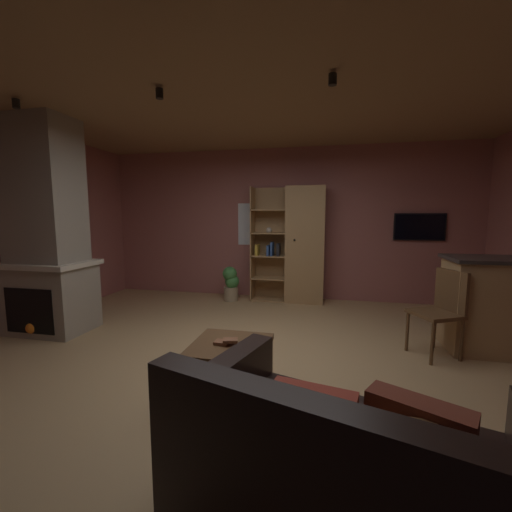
% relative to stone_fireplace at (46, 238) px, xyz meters
% --- Properties ---
extents(floor, '(6.52, 5.58, 0.02)m').
position_rel_stone_fireplace_xyz_m(floor, '(2.71, -0.39, -1.22)').
color(floor, tan).
rests_on(floor, ground).
extents(wall_back, '(6.64, 0.06, 2.68)m').
position_rel_stone_fireplace_xyz_m(wall_back, '(2.71, 2.43, 0.13)').
color(wall_back, '#9E5B56').
rests_on(wall_back, ground).
extents(ceiling, '(6.52, 5.58, 0.02)m').
position_rel_stone_fireplace_xyz_m(ceiling, '(2.71, -0.39, 1.48)').
color(ceiling, '#8E6B47').
extents(window_pane_back, '(0.73, 0.01, 0.76)m').
position_rel_stone_fireplace_xyz_m(window_pane_back, '(2.23, 2.39, 0.13)').
color(window_pane_back, white).
extents(stone_fireplace, '(1.04, 0.76, 2.68)m').
position_rel_stone_fireplace_xyz_m(stone_fireplace, '(0.00, 0.00, 0.00)').
color(stone_fireplace, gray).
rests_on(stone_fireplace, ground).
extents(bookshelf_cabinet, '(1.25, 0.41, 1.98)m').
position_rel_stone_fireplace_xyz_m(bookshelf_cabinet, '(3.03, 2.15, -0.23)').
color(bookshelf_cabinet, '#A87F51').
rests_on(bookshelf_cabinet, ground).
extents(leather_couch, '(1.79, 1.37, 0.84)m').
position_rel_stone_fireplace_xyz_m(leather_couch, '(3.59, -2.06, -0.91)').
color(leather_couch, black).
rests_on(leather_couch, ground).
extents(coffee_table, '(0.63, 0.62, 0.45)m').
position_rel_stone_fireplace_xyz_m(coffee_table, '(2.71, -1.00, -0.85)').
color(coffee_table, brown).
rests_on(coffee_table, ground).
extents(table_book_0, '(0.12, 0.10, 0.03)m').
position_rel_stone_fireplace_xyz_m(table_book_0, '(2.65, -1.03, -0.75)').
color(table_book_0, brown).
rests_on(table_book_0, coffee_table).
extents(table_book_1, '(0.14, 0.11, 0.02)m').
position_rel_stone_fireplace_xyz_m(table_book_1, '(2.72, -1.03, -0.72)').
color(table_book_1, brown).
rests_on(table_book_1, coffee_table).
extents(dining_chair, '(0.56, 0.56, 0.92)m').
position_rel_stone_fireplace_xyz_m(dining_chair, '(4.68, 0.23, -0.68)').
color(dining_chair, brown).
rests_on(dining_chair, ground).
extents(potted_floor_plant, '(0.29, 0.28, 0.61)m').
position_rel_stone_fireplace_xyz_m(potted_floor_plant, '(1.85, 1.94, -0.89)').
color(potted_floor_plant, '#9E896B').
rests_on(potted_floor_plant, ground).
extents(wall_mounted_tv, '(0.79, 0.06, 0.45)m').
position_rel_stone_fireplace_xyz_m(wall_mounted_tv, '(4.97, 2.36, 0.10)').
color(wall_mounted_tv, black).
extents(track_light_spot_0, '(0.07, 0.07, 0.09)m').
position_rel_stone_fireplace_xyz_m(track_light_spot_0, '(0.37, -0.61, 1.40)').
color(track_light_spot_0, black).
extents(track_light_spot_1, '(0.07, 0.07, 0.09)m').
position_rel_stone_fireplace_xyz_m(track_light_spot_1, '(1.92, -0.56, 1.40)').
color(track_light_spot_1, black).
extents(track_light_spot_2, '(0.07, 0.07, 0.09)m').
position_rel_stone_fireplace_xyz_m(track_light_spot_2, '(3.48, -0.55, 1.40)').
color(track_light_spot_2, black).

